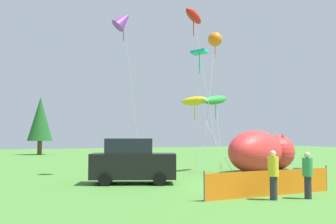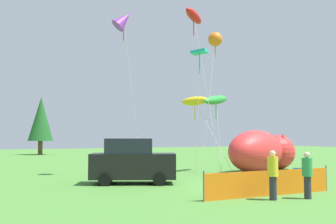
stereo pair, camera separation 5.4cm
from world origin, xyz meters
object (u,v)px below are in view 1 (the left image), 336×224
Objects in this scene: inflatable_cat at (261,153)px; spectator_in_grey_shirt at (273,173)px; kite_teal_diamond at (199,54)px; kite_purple_delta at (124,20)px; folding_chair at (296,175)px; kite_red_lizard at (194,17)px; kite_orange_flower at (215,40)px; kite_green_fish at (216,100)px; parked_car at (133,162)px; kite_yellow_hero at (195,101)px; spectator_in_green_shirt at (308,173)px.

inflatable_cat is 11.18m from spectator_in_grey_shirt.
kite_purple_delta reaches higher than kite_teal_diamond.
kite_red_lizard is at bearing 30.73° from folding_chair.
spectator_in_grey_shirt is 14.90m from kite_orange_flower.
kite_orange_flower is at bearing 12.44° from folding_chair.
kite_green_fish is at bearing 15.40° from folding_chair.
parked_car is 0.88× the size of kite_yellow_hero.
kite_purple_delta is (-9.07, 1.61, 8.17)m from inflatable_cat.
kite_teal_diamond is at bearing -135.31° from kite_orange_flower.
spectator_in_grey_shirt is 13.72m from kite_purple_delta.
kite_orange_flower is at bearing 44.69° from kite_teal_diamond.
folding_chair is 0.45× the size of spectator_in_grey_shirt.
kite_red_lizard is at bearing 137.67° from inflatable_cat.
spectator_in_grey_shirt is at bearing -42.05° from parked_car.
kite_orange_flower reaches higher than kite_green_fish.
spectator_in_grey_shirt is 0.17× the size of kite_red_lizard.
kite_green_fish is 8.10m from kite_purple_delta.
kite_red_lizard is (2.33, 10.16, 9.21)m from spectator_in_grey_shirt.
spectator_in_green_shirt is at bearing -106.21° from kite_orange_flower.
parked_car is at bearing -151.77° from kite_green_fish.
folding_chair is 13.33m from kite_purple_delta.
inflatable_cat reaches higher than folding_chair.
kite_yellow_hero is 7.15m from kite_purple_delta.
kite_yellow_hero is 0.53× the size of kite_orange_flower.
kite_yellow_hero is (2.98, 11.25, 3.74)m from spectator_in_grey_shirt.
kite_orange_flower is (3.43, 11.79, 8.29)m from spectator_in_green_shirt.
kite_purple_delta reaches higher than inflatable_cat.
kite_red_lizard is (-0.65, -1.09, 5.47)m from kite_yellow_hero.
parked_car is 2.57× the size of spectator_in_green_shirt.
spectator_in_grey_shirt is (-3.98, -2.98, 0.51)m from folding_chair.
spectator_in_green_shirt is 0.32× the size of kite_green_fish.
kite_orange_flower is (2.99, 2.95, 1.94)m from kite_teal_diamond.
kite_green_fish reaches higher than folding_chair.
kite_green_fish is at bearing 51.34° from parked_car.
kite_teal_diamond is at bearing 78.11° from spectator_in_grey_shirt.
folding_chair is 0.16× the size of kite_yellow_hero.
spectator_in_grey_shirt is 12.23m from kite_yellow_hero.
inflatable_cat is 10.73m from spectator_in_green_shirt.
spectator_in_grey_shirt is at bearing -101.89° from kite_teal_diamond.
inflatable_cat is 4.25× the size of spectator_in_green_shirt.
kite_orange_flower is at bearing 67.36° from spectator_in_grey_shirt.
kite_teal_diamond reaches higher than folding_chair.
kite_green_fish is at bearing -121.08° from kite_orange_flower.
kite_red_lizard is (-1.65, 7.18, 9.72)m from folding_chair.
kite_teal_diamond is 0.70× the size of kite_red_lizard.
parked_car is 0.60× the size of inflatable_cat.
kite_purple_delta is (-6.65, -0.11, 4.62)m from kite_green_fish.
kite_green_fish is 0.71× the size of kite_teal_diamond.
kite_teal_diamond is 3.96m from kite_yellow_hero.
inflatable_cat is 0.69× the size of kite_red_lizard.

